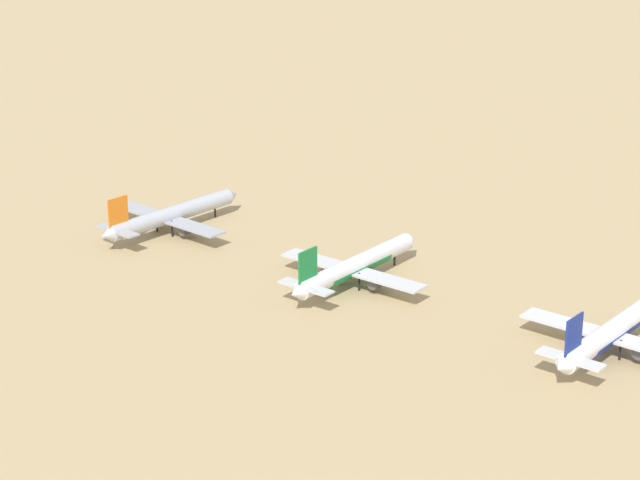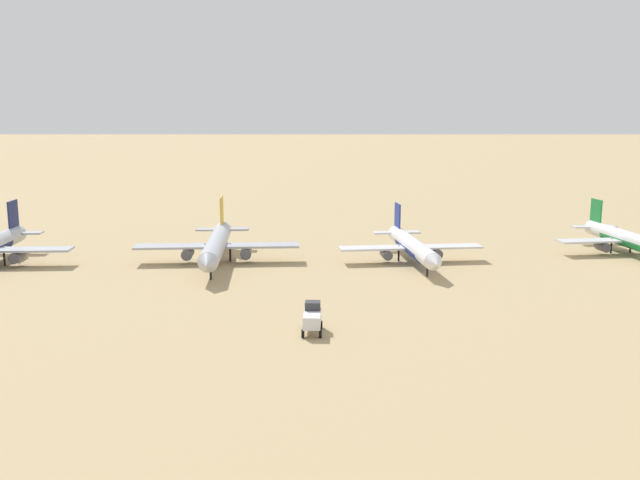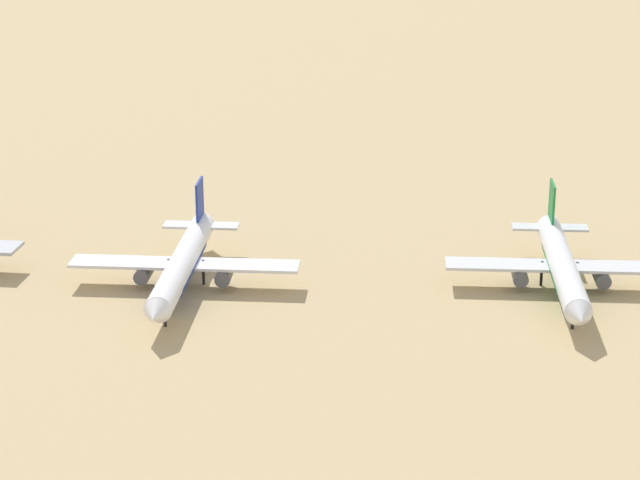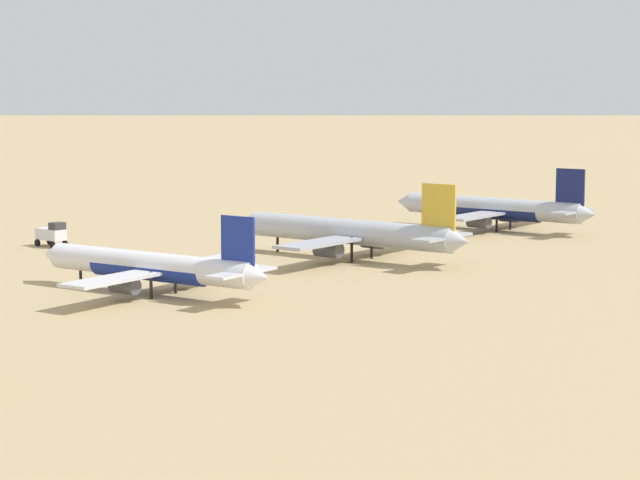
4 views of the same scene
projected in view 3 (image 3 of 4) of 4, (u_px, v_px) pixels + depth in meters
ground_plane at (213, 283)px, 152.56m from camera, size 1800.00×1800.00×0.00m
parked_jet_2 at (183, 263)px, 149.45m from camera, size 35.39×28.87×10.21m
parked_jet_3 at (562, 266)px, 148.79m from camera, size 35.15×28.69×10.14m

